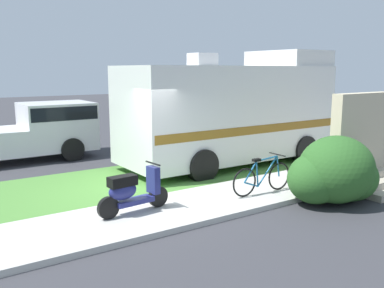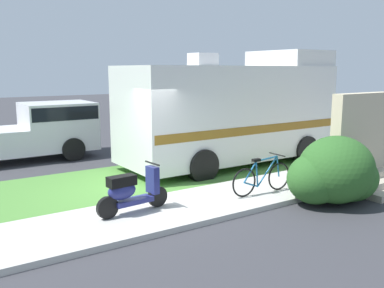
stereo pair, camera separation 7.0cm
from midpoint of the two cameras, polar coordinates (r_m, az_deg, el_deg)
The scene contains 10 objects.
ground_plane at distance 9.87m, azimuth -7.19°, elevation -7.49°, with size 80.00×80.00×0.00m, color #38383D.
sidewalk at distance 8.85m, azimuth -3.63°, elevation -9.12°, with size 24.00×2.00×0.12m.
grass_strip at distance 11.17m, azimuth -10.70°, elevation -5.29°, with size 24.00×3.40×0.08m.
motorhome_rv at distance 13.09m, azimuth 5.27°, elevation 4.50°, with size 6.86×2.72×3.57m.
scooter at distance 8.51m, azimuth -8.46°, elevation -6.34°, with size 1.61×0.50×0.97m.
bicycle at distance 9.90m, azimuth 9.31°, elevation -4.50°, with size 1.73×0.52×0.89m.
pickup_truck_near at distance 14.86m, azimuth -21.05°, elevation 1.75°, with size 5.03×2.09×1.86m.
porch_steps at distance 11.29m, azimuth 22.10°, elevation -0.87°, with size 2.00×1.26×2.40m.
bush_by_porch at distance 9.81m, azimuth 18.56°, elevation -3.76°, with size 2.12×1.59×1.50m.
bottle_green at distance 11.62m, azimuth 16.07°, elevation -3.92°, with size 0.07×0.07×0.27m.
Camera 1 is at (-4.24, -8.40, 2.97)m, focal length 39.34 mm.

